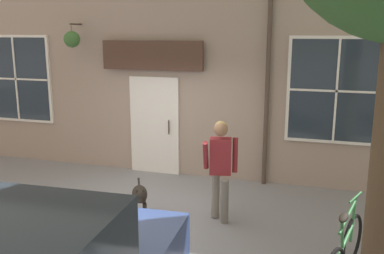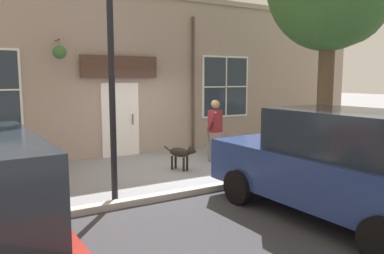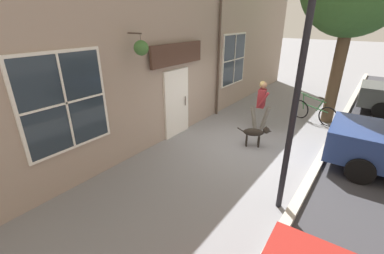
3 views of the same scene
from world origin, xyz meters
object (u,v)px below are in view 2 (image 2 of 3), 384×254
at_px(pedestrian_walking, 215,125).
at_px(leaning_bicycle, 301,149).
at_px(parked_car_mid_block, 339,165).
at_px(dog_on_leash, 182,153).
at_px(street_lamp, 110,2).

xyz_separation_m(pedestrian_walking, leaning_bicycle, (1.29, 1.86, -0.62)).
height_order(pedestrian_walking, parked_car_mid_block, parked_car_mid_block).
height_order(leaning_bicycle, parked_car_mid_block, parked_car_mid_block).
relative_size(pedestrian_walking, dog_on_leash, 1.81).
bearing_deg(pedestrian_walking, street_lamp, -61.26).
distance_m(dog_on_leash, parked_car_mid_block, 4.10).
bearing_deg(dog_on_leash, pedestrian_walking, 107.59).
bearing_deg(pedestrian_walking, dog_on_leash, -72.41).
xyz_separation_m(dog_on_leash, leaning_bicycle, (0.89, 3.10, -0.05)).
height_order(pedestrian_walking, dog_on_leash, pedestrian_walking).
xyz_separation_m(parked_car_mid_block, street_lamp, (-2.54, -2.81, 2.63)).
bearing_deg(parked_car_mid_block, dog_on_leash, -171.21).
height_order(leaning_bicycle, street_lamp, street_lamp).
distance_m(leaning_bicycle, parked_car_mid_block, 4.03).
distance_m(pedestrian_walking, parked_car_mid_block, 4.47).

